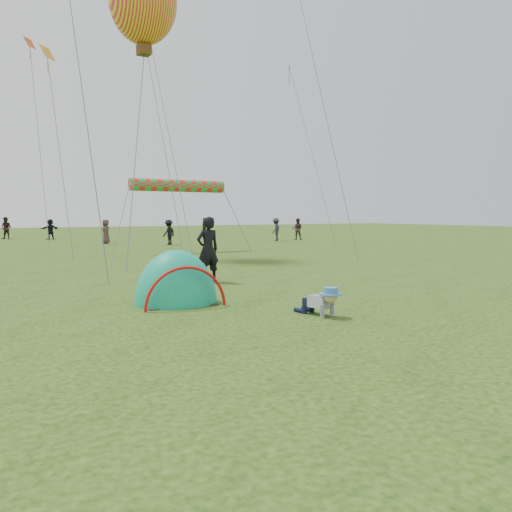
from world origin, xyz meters
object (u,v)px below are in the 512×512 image
crawling_toddler (322,301)px  popup_tent (176,303)px  standing_adult (208,250)px  balloon_kite (143,6)px

crawling_toddler → popup_tent: popup_tent is taller
popup_tent → standing_adult: (2.12, 2.77, 0.96)m
crawling_toddler → standing_adult: 5.57m
popup_tent → crawling_toddler: bearing=-50.7°
popup_tent → balloon_kite: size_ratio=0.57×
popup_tent → standing_adult: bearing=57.0°
standing_adult → balloon_kite: 13.77m
crawling_toddler → balloon_kite: balloon_kite is taller
balloon_kite → standing_adult: bearing=-98.1°
crawling_toddler → popup_tent: size_ratio=0.33×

